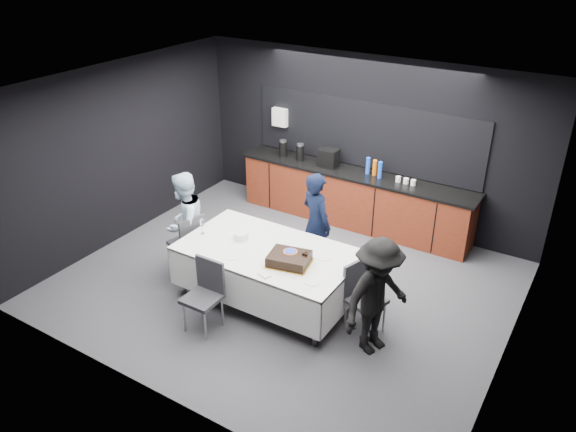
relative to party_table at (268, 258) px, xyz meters
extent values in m
plane|color=#444449|center=(0.00, 0.40, -0.64)|extent=(6.00, 6.00, 0.00)
cube|color=white|center=(0.00, 0.40, 2.16)|extent=(6.00, 5.00, 0.04)
cube|color=black|center=(0.00, 2.90, 0.76)|extent=(6.00, 0.04, 2.80)
cube|color=black|center=(0.00, -2.10, 0.76)|extent=(6.00, 0.04, 2.80)
cube|color=black|center=(-3.00, 0.40, 0.76)|extent=(0.04, 5.00, 2.80)
cube|color=black|center=(3.00, 0.40, 0.76)|extent=(0.04, 5.00, 2.80)
cube|color=#5D1E0E|center=(0.00, 2.60, -0.19)|extent=(4.00, 0.60, 0.90)
cube|color=black|center=(0.00, 2.60, 0.28)|extent=(4.10, 0.64, 0.04)
cube|color=black|center=(0.00, 2.88, 0.86)|extent=(4.00, 0.03, 1.10)
cube|color=white|center=(-1.60, 2.83, 0.91)|extent=(0.28, 0.12, 0.32)
cylinder|color=black|center=(-1.40, 2.60, 0.43)|extent=(0.14, 0.14, 0.26)
cylinder|color=black|center=(-1.05, 2.60, 0.43)|extent=(0.14, 0.14, 0.26)
cube|color=black|center=(-0.50, 2.60, 0.45)|extent=(0.32, 0.24, 0.30)
cylinder|color=blue|center=(0.20, 2.65, 0.44)|extent=(0.07, 0.07, 0.28)
cylinder|color=orange|center=(0.32, 2.65, 0.43)|extent=(0.07, 0.07, 0.26)
cylinder|color=blue|center=(0.44, 2.58, 0.44)|extent=(0.07, 0.07, 0.28)
cylinder|color=white|center=(0.75, 2.60, 0.34)|extent=(0.08, 0.08, 0.09)
cylinder|color=white|center=(0.88, 2.60, 0.34)|extent=(0.08, 0.08, 0.09)
cylinder|color=white|center=(1.00, 2.60, 0.34)|extent=(0.08, 0.08, 0.09)
cylinder|color=#99999E|center=(-1.40, 2.60, 0.57)|extent=(0.12, 0.12, 0.03)
cylinder|color=#99999E|center=(-1.05, 2.60, 0.57)|extent=(0.12, 0.12, 0.03)
cylinder|color=#99999E|center=(-1.00, -0.50, -0.27)|extent=(0.06, 0.06, 0.75)
cylinder|color=#99999E|center=(-1.00, 0.50, -0.27)|extent=(0.06, 0.06, 0.75)
cylinder|color=#99999E|center=(1.00, -0.50, -0.27)|extent=(0.06, 0.06, 0.75)
cylinder|color=#99999E|center=(1.00, 0.50, -0.27)|extent=(0.06, 0.06, 0.75)
cube|color=silver|center=(0.00, 0.00, 0.12)|extent=(2.32, 1.32, 0.04)
cube|color=silver|center=(0.00, -0.65, -0.15)|extent=(2.32, 0.02, 0.55)
cube|color=silver|center=(0.00, 0.65, -0.15)|extent=(2.32, 0.02, 0.55)
cube|color=silver|center=(-1.15, 0.00, -0.15)|extent=(0.02, 1.32, 0.55)
cube|color=silver|center=(1.15, 0.00, -0.15)|extent=(0.02, 1.32, 0.55)
cube|color=gold|center=(0.42, -0.15, 0.14)|extent=(0.61, 0.54, 0.01)
cube|color=black|center=(0.42, -0.15, 0.21)|extent=(0.57, 0.49, 0.11)
cube|color=black|center=(0.42, -0.15, 0.27)|extent=(0.57, 0.49, 0.01)
cylinder|color=orange|center=(0.40, -0.09, 0.27)|extent=(0.18, 0.18, 0.00)
cylinder|color=#193CBE|center=(0.40, -0.09, 0.28)|extent=(0.15, 0.15, 0.01)
sphere|color=black|center=(0.60, -0.03, 0.29)|extent=(0.04, 0.04, 0.04)
sphere|color=black|center=(0.62, -0.07, 0.29)|extent=(0.04, 0.04, 0.04)
sphere|color=black|center=(0.58, -0.07, 0.29)|extent=(0.04, 0.04, 0.04)
cylinder|color=white|center=(-0.46, 0.04, 0.19)|extent=(0.20, 0.20, 0.10)
cylinder|color=white|center=(-0.29, -0.38, 0.14)|extent=(0.21, 0.21, 0.01)
cylinder|color=white|center=(0.72, 0.20, 0.14)|extent=(0.18, 0.18, 0.01)
cylinder|color=white|center=(0.87, -0.36, 0.14)|extent=(0.18, 0.18, 0.01)
cylinder|color=white|center=(0.15, 0.36, 0.14)|extent=(0.18, 0.18, 0.01)
cube|color=white|center=(0.31, -0.54, 0.15)|extent=(0.18, 0.15, 0.02)
cylinder|color=white|center=(-1.00, -0.12, 0.14)|extent=(0.06, 0.06, 0.00)
cylinder|color=white|center=(-1.00, -0.12, 0.20)|extent=(0.01, 0.01, 0.12)
cylinder|color=white|center=(-1.00, -0.12, 0.31)|extent=(0.05, 0.05, 0.10)
cube|color=#2D2D32|center=(-1.42, -0.01, -0.19)|extent=(0.52, 0.52, 0.05)
cube|color=#2D2D32|center=(-1.24, -0.06, 0.06)|extent=(0.15, 0.42, 0.45)
cylinder|color=#99999E|center=(-1.54, 0.19, -0.42)|extent=(0.03, 0.03, 0.44)
cylinder|color=#99999E|center=(-1.63, -0.13, -0.42)|extent=(0.03, 0.03, 0.44)
cylinder|color=#99999E|center=(-1.21, 0.10, -0.42)|extent=(0.03, 0.03, 0.44)
cylinder|color=#99999E|center=(-1.30, -0.22, -0.42)|extent=(0.03, 0.03, 0.44)
cube|color=#2D2D32|center=(1.39, 0.07, -0.19)|extent=(0.53, 0.53, 0.05)
cube|color=#2D2D32|center=(1.21, 0.12, 0.06)|extent=(0.16, 0.41, 0.45)
cylinder|color=#99999E|center=(1.51, -0.15, -0.42)|extent=(0.03, 0.03, 0.44)
cylinder|color=#99999E|center=(1.61, 0.18, -0.42)|extent=(0.03, 0.03, 0.44)
cylinder|color=#99999E|center=(1.18, -0.05, -0.42)|extent=(0.03, 0.03, 0.44)
cylinder|color=#99999E|center=(1.28, 0.28, -0.42)|extent=(0.03, 0.03, 0.44)
cube|color=#2D2D32|center=(-0.34, -0.96, -0.19)|extent=(0.42, 0.42, 0.05)
cube|color=#2D2D32|center=(-0.34, -0.77, 0.06)|extent=(0.42, 0.04, 0.45)
cylinder|color=#99999E|center=(-0.51, -1.13, -0.42)|extent=(0.03, 0.03, 0.44)
cylinder|color=#99999E|center=(-0.17, -1.13, -0.42)|extent=(0.03, 0.03, 0.44)
cylinder|color=#99999E|center=(-0.51, -0.79, -0.42)|extent=(0.03, 0.03, 0.44)
cylinder|color=#99999E|center=(-0.17, -0.79, -0.42)|extent=(0.03, 0.03, 0.44)
imported|color=black|center=(0.18, 0.97, 0.13)|extent=(0.67, 0.57, 1.55)
imported|color=silver|center=(-1.45, 0.02, 0.12)|extent=(0.65, 0.79, 1.52)
imported|color=black|center=(1.63, -0.19, 0.11)|extent=(0.85, 1.10, 1.50)
camera|label=1|loc=(3.54, -5.23, 3.90)|focal=35.00mm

